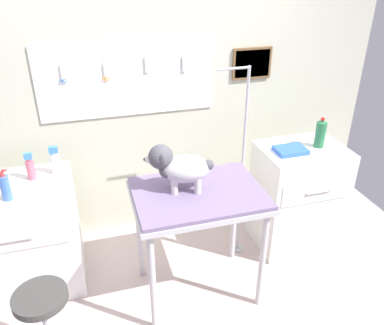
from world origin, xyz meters
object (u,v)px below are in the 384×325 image
(dog, at_px, (178,166))
(soda_bottle, at_px, (320,133))
(cabinet_right, at_px, (297,196))
(counter_left, at_px, (22,237))
(stool, at_px, (43,312))
(detangler_spray, at_px, (55,162))
(grooming_table, at_px, (198,203))
(grooming_arm, at_px, (241,174))

(dog, distance_m, soda_bottle, 1.27)
(dog, height_order, cabinet_right, dog)
(counter_left, xyz_separation_m, stool, (0.19, -0.83, 0.07))
(stool, xyz_separation_m, detangler_spray, (0.12, 0.93, 0.46))
(counter_left, distance_m, soda_bottle, 2.41)
(grooming_table, distance_m, detangler_spray, 1.07)
(counter_left, bearing_deg, stool, -76.73)
(cabinet_right, distance_m, soda_bottle, 0.58)
(grooming_table, bearing_deg, soda_bottle, 16.74)
(dog, height_order, soda_bottle, dog)
(counter_left, height_order, detangler_spray, detangler_spray)
(counter_left, distance_m, cabinet_right, 2.21)
(detangler_spray, bearing_deg, soda_bottle, -5.33)
(grooming_arm, height_order, cabinet_right, grooming_arm)
(grooming_arm, bearing_deg, grooming_table, -142.83)
(grooming_table, xyz_separation_m, counter_left, (-1.22, 0.42, -0.34))
(grooming_table, bearing_deg, detangler_spray, 150.13)
(grooming_table, xyz_separation_m, detangler_spray, (-0.91, 0.52, 0.19))
(soda_bottle, bearing_deg, counter_left, 177.88)
(grooming_table, distance_m, cabinet_right, 1.09)
(grooming_table, distance_m, dog, 0.31)
(soda_bottle, bearing_deg, dog, -167.48)
(dog, relative_size, soda_bottle, 1.81)
(counter_left, height_order, cabinet_right, cabinet_right)
(soda_bottle, bearing_deg, grooming_arm, 179.06)
(cabinet_right, distance_m, stool, 2.15)
(cabinet_right, bearing_deg, grooming_arm, 179.24)
(counter_left, bearing_deg, grooming_arm, -2.58)
(counter_left, bearing_deg, grooming_table, -18.98)
(grooming_arm, height_order, dog, grooming_arm)
(grooming_arm, relative_size, stool, 2.52)
(cabinet_right, xyz_separation_m, detangler_spray, (-1.90, 0.18, 0.51))
(grooming_arm, height_order, stool, grooming_arm)
(counter_left, relative_size, stool, 1.38)
(stool, relative_size, soda_bottle, 2.58)
(stool, bearing_deg, counter_left, 103.27)
(counter_left, bearing_deg, cabinet_right, -2.15)
(grooming_arm, bearing_deg, stool, -153.20)
(grooming_arm, xyz_separation_m, detangler_spray, (-1.37, 0.18, 0.22))
(soda_bottle, bearing_deg, grooming_table, -163.26)
(stool, bearing_deg, grooming_arm, 26.80)
(dog, bearing_deg, grooming_arm, 26.27)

